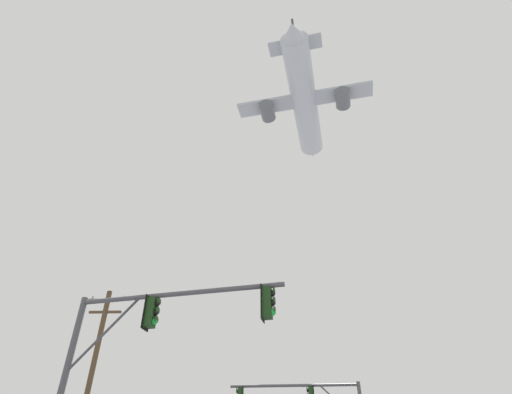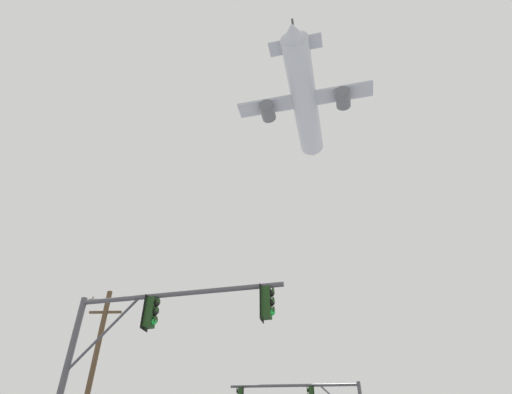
{
  "view_description": "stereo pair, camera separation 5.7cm",
  "coord_description": "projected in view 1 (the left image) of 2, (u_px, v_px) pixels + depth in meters",
  "views": [
    {
      "loc": [
        0.79,
        -4.21,
        1.58
      ],
      "look_at": [
        0.13,
        15.94,
        15.88
      ],
      "focal_mm": 28.15,
      "sensor_mm": 36.0,
      "label": 1
    },
    {
      "loc": [
        0.85,
        -4.2,
        1.58
      ],
      "look_at": [
        0.13,
        15.94,
        15.88
      ],
      "focal_mm": 28.15,
      "sensor_mm": 36.0,
      "label": 2
    }
  ],
  "objects": [
    {
      "name": "signal_pole_near",
      "position": [
        142.0,
        343.0,
        11.76
      ],
      "size": [
        6.59,
        1.47,
        6.46
      ],
      "color": "#4C4C51",
      "rests_on": "ground"
    },
    {
      "name": "utility_pole",
      "position": [
        89.0,
        385.0,
        20.07
      ],
      "size": [
        2.2,
        0.28,
        10.42
      ],
      "color": "brown",
      "rests_on": "ground"
    },
    {
      "name": "airplane",
      "position": [
        304.0,
        101.0,
        46.72
      ],
      "size": [
        15.53,
        20.1,
        5.48
      ],
      "color": "#B7BCC6"
    }
  ]
}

